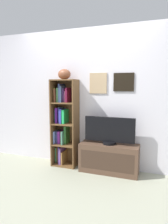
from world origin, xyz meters
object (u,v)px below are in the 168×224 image
Objects in this scene: bookshelf at (64,123)px; tv_stand at (109,158)px; television at (109,131)px; football at (64,74)px.

bookshelf reaches higher than tv_stand.
tv_stand is 0.46m from television.
football is at bearing 177.86° from tv_stand.
television is at bearing -2.07° from football.
tv_stand is at bearing -2.14° from football.
bookshelf is 0.85m from television.
bookshelf is 6.14× the size of football.
bookshelf is 1.60× the size of tv_stand.
bookshelf is at bearing 175.77° from tv_stand.
television reaches higher than tv_stand.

